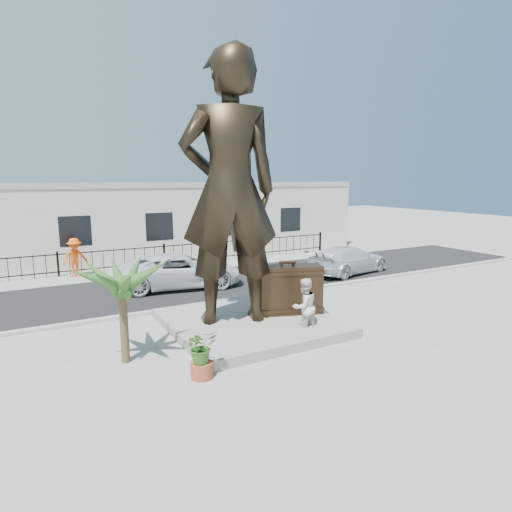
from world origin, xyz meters
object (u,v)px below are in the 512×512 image
at_px(statue, 229,190).
at_px(car_white, 181,270).
at_px(suitcase, 287,290).
at_px(tourist, 304,307).

bearing_deg(statue, car_white, -78.98).
height_order(suitcase, car_white, suitcase).
bearing_deg(tourist, statue, -46.40).
xyz_separation_m(statue, suitcase, (2.03, -0.28, -3.42)).
bearing_deg(suitcase, tourist, -80.46).
bearing_deg(tourist, car_white, -84.31).
relative_size(statue, suitcase, 3.59).
relative_size(suitcase, tourist, 1.30).
height_order(statue, suitcase, statue).
bearing_deg(car_white, tourist, -159.98).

